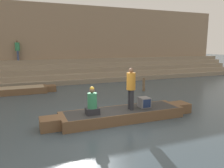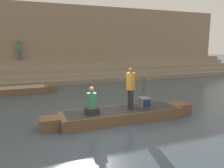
{
  "view_description": "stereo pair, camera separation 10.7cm",
  "coord_description": "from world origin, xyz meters",
  "px_view_note": "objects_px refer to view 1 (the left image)",
  "views": [
    {
      "loc": [
        -2.63,
        -7.88,
        3.11
      ],
      "look_at": [
        1.06,
        1.43,
        1.34
      ],
      "focal_mm": 35.0,
      "sensor_mm": 36.0,
      "label": 1
    },
    {
      "loc": [
        -2.53,
        -7.92,
        3.11
      ],
      "look_at": [
        1.06,
        1.43,
        1.34
      ],
      "focal_mm": 35.0,
      "sensor_mm": 36.0,
      "label": 2
    }
  ],
  "objects_px": {
    "tv_set": "(144,102)",
    "person_on_steps": "(17,49)",
    "person_rowing": "(92,103)",
    "moored_boat_shore": "(11,91)",
    "person_standing": "(131,86)",
    "rowboat_main": "(122,114)",
    "mooring_post": "(144,84)"
  },
  "relations": [
    {
      "from": "rowboat_main",
      "to": "tv_set",
      "type": "distance_m",
      "value": 1.11
    },
    {
      "from": "person_rowing",
      "to": "tv_set",
      "type": "bearing_deg",
      "value": 16.4
    },
    {
      "from": "mooring_post",
      "to": "person_on_steps",
      "type": "bearing_deg",
      "value": 140.29
    },
    {
      "from": "person_standing",
      "to": "person_on_steps",
      "type": "height_order",
      "value": "person_on_steps"
    },
    {
      "from": "mooring_post",
      "to": "person_on_steps",
      "type": "relative_size",
      "value": 0.57
    },
    {
      "from": "rowboat_main",
      "to": "person_on_steps",
      "type": "distance_m",
      "value": 12.5
    },
    {
      "from": "mooring_post",
      "to": "tv_set",
      "type": "bearing_deg",
      "value": -119.66
    },
    {
      "from": "tv_set",
      "to": "person_standing",
      "type": "bearing_deg",
      "value": -172.76
    },
    {
      "from": "moored_boat_shore",
      "to": "mooring_post",
      "type": "xyz_separation_m",
      "value": [
        8.44,
        -2.37,
        0.24
      ]
    },
    {
      "from": "tv_set",
      "to": "person_on_steps",
      "type": "distance_m",
      "value": 12.83
    },
    {
      "from": "person_rowing",
      "to": "tv_set",
      "type": "xyz_separation_m",
      "value": [
        2.39,
        0.1,
        -0.22
      ]
    },
    {
      "from": "person_standing",
      "to": "mooring_post",
      "type": "xyz_separation_m",
      "value": [
        3.46,
        4.92,
        -0.99
      ]
    },
    {
      "from": "rowboat_main",
      "to": "person_rowing",
      "type": "bearing_deg",
      "value": -172.88
    },
    {
      "from": "moored_boat_shore",
      "to": "person_on_steps",
      "type": "relative_size",
      "value": 3.45
    },
    {
      "from": "person_rowing",
      "to": "tv_set",
      "type": "relative_size",
      "value": 2.29
    },
    {
      "from": "tv_set",
      "to": "moored_boat_shore",
      "type": "height_order",
      "value": "tv_set"
    },
    {
      "from": "person_standing",
      "to": "tv_set",
      "type": "distance_m",
      "value": 1.06
    },
    {
      "from": "tv_set",
      "to": "person_rowing",
      "type": "bearing_deg",
      "value": -176.26
    },
    {
      "from": "person_standing",
      "to": "person_rowing",
      "type": "distance_m",
      "value": 1.79
    },
    {
      "from": "rowboat_main",
      "to": "person_on_steps",
      "type": "height_order",
      "value": "person_on_steps"
    },
    {
      "from": "person_rowing",
      "to": "person_on_steps",
      "type": "relative_size",
      "value": 0.68
    },
    {
      "from": "rowboat_main",
      "to": "person_standing",
      "type": "xyz_separation_m",
      "value": [
        0.33,
        -0.1,
        1.22
      ]
    },
    {
      "from": "person_rowing",
      "to": "person_on_steps",
      "type": "distance_m",
      "value": 12.11
    },
    {
      "from": "person_rowing",
      "to": "mooring_post",
      "type": "distance_m",
      "value": 7.16
    },
    {
      "from": "person_standing",
      "to": "moored_boat_shore",
      "type": "height_order",
      "value": "person_standing"
    },
    {
      "from": "moored_boat_shore",
      "to": "mooring_post",
      "type": "bearing_deg",
      "value": -15.34
    },
    {
      "from": "person_standing",
      "to": "person_on_steps",
      "type": "relative_size",
      "value": 1.09
    },
    {
      "from": "moored_boat_shore",
      "to": "mooring_post",
      "type": "distance_m",
      "value": 8.77
    },
    {
      "from": "person_standing",
      "to": "mooring_post",
      "type": "bearing_deg",
      "value": 39.92
    },
    {
      "from": "rowboat_main",
      "to": "person_rowing",
      "type": "xyz_separation_m",
      "value": [
        -1.36,
        -0.13,
        0.64
      ]
    },
    {
      "from": "rowboat_main",
      "to": "person_standing",
      "type": "distance_m",
      "value": 1.27
    },
    {
      "from": "tv_set",
      "to": "person_on_steps",
      "type": "height_order",
      "value": "person_on_steps"
    }
  ]
}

